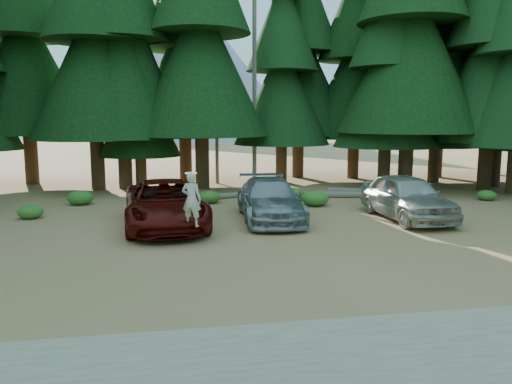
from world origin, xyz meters
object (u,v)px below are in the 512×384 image
at_px(frisbee_player, 192,199).
at_px(log_right, 376,191).
at_px(log_left, 241,194).
at_px(red_pickup, 165,204).
at_px(silver_minivan_center, 270,200).
at_px(silver_minivan_right, 407,197).
at_px(log_mid, 352,195).

xyz_separation_m(frisbee_player, log_right, (9.74, 8.72, -1.27)).
bearing_deg(log_left, red_pickup, -144.24).
distance_m(silver_minivan_center, frisbee_player, 4.64).
bearing_deg(silver_minivan_right, silver_minivan_center, 170.32).
height_order(silver_minivan_center, silver_minivan_right, silver_minivan_right).
bearing_deg(log_left, silver_minivan_right, -73.61).
distance_m(red_pickup, silver_minivan_center, 3.97).
bearing_deg(frisbee_player, log_mid, -112.67).
distance_m(silver_minivan_right, log_mid, 5.28).
xyz_separation_m(silver_minivan_center, log_right, (6.63, 5.34, -0.63)).
relative_size(red_pickup, silver_minivan_right, 1.17).
relative_size(red_pickup, silver_minivan_center, 1.11).
bearing_deg(log_mid, silver_minivan_right, -74.00).
xyz_separation_m(log_mid, log_right, (1.59, 0.88, -0.01)).
height_order(silver_minivan_center, log_left, silver_minivan_center).
relative_size(red_pickup, log_left, 1.64).
bearing_deg(silver_minivan_center, silver_minivan_right, -5.39).
xyz_separation_m(frisbee_player, log_left, (2.80, 9.04, -1.30)).
bearing_deg(log_mid, log_left, -178.68).
bearing_deg(silver_minivan_right, frisbee_player, -163.87).
bearing_deg(silver_minivan_right, log_right, 75.78).
height_order(silver_minivan_right, frisbee_player, frisbee_player).
bearing_deg(silver_minivan_center, red_pickup, -168.36).
xyz_separation_m(silver_minivan_right, log_right, (1.41, 6.12, -0.71)).
bearing_deg(frisbee_player, silver_minivan_center, -109.21).
bearing_deg(red_pickup, silver_minivan_center, 4.86).
bearing_deg(log_right, log_left, -164.41).
bearing_deg(log_right, silver_minivan_center, -122.87).
bearing_deg(log_mid, frisbee_player, -122.08).
xyz_separation_m(red_pickup, silver_minivan_center, (3.92, 0.59, -0.05)).
bearing_deg(red_pickup, log_right, 25.64).
relative_size(frisbee_player, log_right, 0.35).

